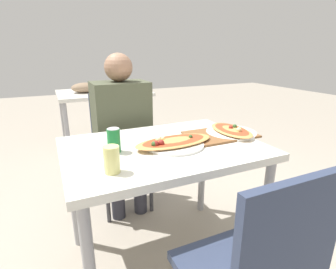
% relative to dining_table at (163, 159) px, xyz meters
% --- Properties ---
extents(ground_plane, '(14.00, 14.00, 0.00)m').
position_rel_dining_table_xyz_m(ground_plane, '(0.00, 0.00, -0.65)').
color(ground_plane, '#9E9384').
extents(dining_table, '(1.05, 0.76, 0.73)m').
position_rel_dining_table_xyz_m(dining_table, '(0.00, 0.00, 0.00)').
color(dining_table, silver).
rests_on(dining_table, ground_plane).
extents(chair_far_seated, '(0.40, 0.40, 0.91)m').
position_rel_dining_table_xyz_m(chair_far_seated, '(-0.07, 0.72, -0.14)').
color(chair_far_seated, '#2D3851').
rests_on(chair_far_seated, ground_plane).
extents(person_seated, '(0.39, 0.30, 1.21)m').
position_rel_dining_table_xyz_m(person_seated, '(-0.07, 0.60, 0.06)').
color(person_seated, '#2D2D38').
rests_on(person_seated, ground_plane).
extents(pizza_main, '(0.46, 0.32, 0.06)m').
position_rel_dining_table_xyz_m(pizza_main, '(0.05, -0.03, 0.10)').
color(pizza_main, white).
rests_on(pizza_main, dining_table).
extents(soda_can, '(0.07, 0.07, 0.12)m').
position_rel_dining_table_xyz_m(soda_can, '(-0.26, 0.01, 0.15)').
color(soda_can, '#197233').
rests_on(soda_can, dining_table).
extents(drink_glass, '(0.07, 0.07, 0.12)m').
position_rel_dining_table_xyz_m(drink_glass, '(-0.33, -0.22, 0.14)').
color(drink_glass, '#E0DB7F').
rests_on(drink_glass, dining_table).
extents(serving_tray, '(0.40, 0.28, 0.01)m').
position_rel_dining_table_xyz_m(serving_tray, '(0.39, 0.01, 0.09)').
color(serving_tray, brown).
rests_on(serving_tray, dining_table).
extents(pizza_second, '(0.31, 0.37, 0.06)m').
position_rel_dining_table_xyz_m(pizza_second, '(0.47, 0.01, 0.10)').
color(pizza_second, white).
rests_on(pizza_second, dining_table).
extents(background_table, '(1.10, 0.80, 0.85)m').
position_rel_dining_table_xyz_m(background_table, '(0.07, 2.12, 0.03)').
color(background_table, silver).
rests_on(background_table, ground_plane).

